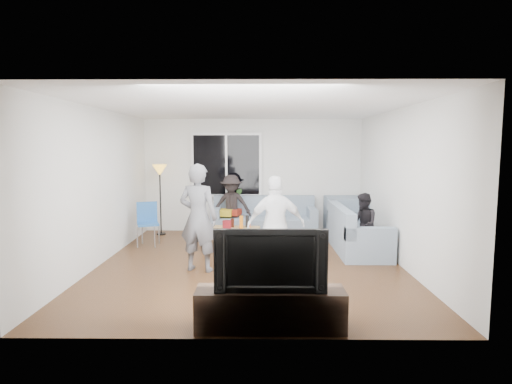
{
  "coord_description": "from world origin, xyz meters",
  "views": [
    {
      "loc": [
        0.17,
        -6.76,
        1.96
      ],
      "look_at": [
        0.1,
        0.6,
        1.15
      ],
      "focal_mm": 28.85,
      "sensor_mm": 36.0,
      "label": 1
    }
  ],
  "objects_px": {
    "side_chair": "(148,224)",
    "player_right": "(276,225)",
    "sofa_back_section": "(264,216)",
    "player_left": "(198,218)",
    "spectator_right": "(363,225)",
    "floor_lamp": "(160,200)",
    "coffee_table": "(230,238)",
    "sofa_right_section": "(357,228)",
    "tv_console": "(270,309)",
    "spectator_back": "(231,205)",
    "television": "(270,258)"
  },
  "relations": [
    {
      "from": "side_chair",
      "to": "floor_lamp",
      "type": "relative_size",
      "value": 0.55
    },
    {
      "from": "sofa_right_section",
      "to": "tv_console",
      "type": "relative_size",
      "value": 1.25
    },
    {
      "from": "floor_lamp",
      "to": "tv_console",
      "type": "height_order",
      "value": "floor_lamp"
    },
    {
      "from": "coffee_table",
      "to": "spectator_back",
      "type": "relative_size",
      "value": 0.82
    },
    {
      "from": "tv_console",
      "to": "television",
      "type": "relative_size",
      "value": 1.36
    },
    {
      "from": "player_right",
      "to": "spectator_right",
      "type": "relative_size",
      "value": 1.33
    },
    {
      "from": "coffee_table",
      "to": "tv_console",
      "type": "relative_size",
      "value": 0.69
    },
    {
      "from": "side_chair",
      "to": "tv_console",
      "type": "bearing_deg",
      "value": -77.89
    },
    {
      "from": "side_chair",
      "to": "floor_lamp",
      "type": "distance_m",
      "value": 1.11
    },
    {
      "from": "side_chair",
      "to": "player_left",
      "type": "distance_m",
      "value": 2.11
    },
    {
      "from": "player_left",
      "to": "spectator_back",
      "type": "distance_m",
      "value": 2.72
    },
    {
      "from": "coffee_table",
      "to": "tv_console",
      "type": "distance_m",
      "value": 3.59
    },
    {
      "from": "spectator_right",
      "to": "television",
      "type": "xyz_separation_m",
      "value": [
        -1.74,
        -3.0,
        0.21
      ]
    },
    {
      "from": "spectator_right",
      "to": "player_right",
      "type": "bearing_deg",
      "value": -57.91
    },
    {
      "from": "tv_console",
      "to": "sofa_right_section",
      "type": "bearing_deg",
      "value": 63.07
    },
    {
      "from": "sofa_right_section",
      "to": "coffee_table",
      "type": "relative_size",
      "value": 1.82
    },
    {
      "from": "spectator_right",
      "to": "television",
      "type": "bearing_deg",
      "value": -31.26
    },
    {
      "from": "sofa_right_section",
      "to": "player_right",
      "type": "height_order",
      "value": "player_right"
    },
    {
      "from": "tv_console",
      "to": "spectator_right",
      "type": "bearing_deg",
      "value": 59.91
    },
    {
      "from": "floor_lamp",
      "to": "player_left",
      "type": "xyz_separation_m",
      "value": [
        1.25,
        -2.7,
        0.07
      ]
    },
    {
      "from": "sofa_right_section",
      "to": "spectator_right",
      "type": "relative_size",
      "value": 1.75
    },
    {
      "from": "side_chair",
      "to": "spectator_right",
      "type": "relative_size",
      "value": 0.75
    },
    {
      "from": "coffee_table",
      "to": "side_chair",
      "type": "relative_size",
      "value": 1.28
    },
    {
      "from": "tv_console",
      "to": "player_left",
      "type": "bearing_deg",
      "value": 117.21
    },
    {
      "from": "player_left",
      "to": "side_chair",
      "type": "bearing_deg",
      "value": -38.6
    },
    {
      "from": "sofa_back_section",
      "to": "player_left",
      "type": "bearing_deg",
      "value": -111.66
    },
    {
      "from": "floor_lamp",
      "to": "side_chair",
      "type": "bearing_deg",
      "value": -90.0
    },
    {
      "from": "floor_lamp",
      "to": "spectator_right",
      "type": "relative_size",
      "value": 1.36
    },
    {
      "from": "sofa_right_section",
      "to": "spectator_right",
      "type": "bearing_deg",
      "value": -180.0
    },
    {
      "from": "coffee_table",
      "to": "floor_lamp",
      "type": "height_order",
      "value": "floor_lamp"
    },
    {
      "from": "side_chair",
      "to": "spectator_back",
      "type": "bearing_deg",
      "value": 13.92
    },
    {
      "from": "sofa_back_section",
      "to": "coffee_table",
      "type": "relative_size",
      "value": 2.09
    },
    {
      "from": "floor_lamp",
      "to": "tv_console",
      "type": "distance_m",
      "value": 5.36
    },
    {
      "from": "sofa_right_section",
      "to": "side_chair",
      "type": "relative_size",
      "value": 2.33
    },
    {
      "from": "player_right",
      "to": "spectator_back",
      "type": "relative_size",
      "value": 1.13
    },
    {
      "from": "floor_lamp",
      "to": "player_left",
      "type": "bearing_deg",
      "value": -65.07
    },
    {
      "from": "side_chair",
      "to": "television",
      "type": "xyz_separation_m",
      "value": [
        2.33,
        -3.74,
        0.35
      ]
    },
    {
      "from": "coffee_table",
      "to": "side_chair",
      "type": "bearing_deg",
      "value": 172.5
    },
    {
      "from": "floor_lamp",
      "to": "player_left",
      "type": "distance_m",
      "value": 2.97
    },
    {
      "from": "player_left",
      "to": "tv_console",
      "type": "distance_m",
      "value": 2.45
    },
    {
      "from": "sofa_right_section",
      "to": "spectator_back",
      "type": "bearing_deg",
      "value": 60.92
    },
    {
      "from": "player_right",
      "to": "spectator_right",
      "type": "distance_m",
      "value": 1.92
    },
    {
      "from": "coffee_table",
      "to": "side_chair",
      "type": "distance_m",
      "value": 1.68
    },
    {
      "from": "side_chair",
      "to": "player_right",
      "type": "xyz_separation_m",
      "value": [
        2.47,
        -1.8,
        0.33
      ]
    },
    {
      "from": "spectator_right",
      "to": "floor_lamp",
      "type": "bearing_deg",
      "value": -115.03
    },
    {
      "from": "player_left",
      "to": "spectator_back",
      "type": "height_order",
      "value": "player_left"
    },
    {
      "from": "spectator_right",
      "to": "sofa_right_section",
      "type": "bearing_deg",
      "value": 178.83
    },
    {
      "from": "sofa_right_section",
      "to": "television",
      "type": "distance_m",
      "value": 3.85
    },
    {
      "from": "coffee_table",
      "to": "spectator_back",
      "type": "bearing_deg",
      "value": 93.08
    },
    {
      "from": "sofa_back_section",
      "to": "spectator_right",
      "type": "bearing_deg",
      "value": -45.27
    }
  ]
}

